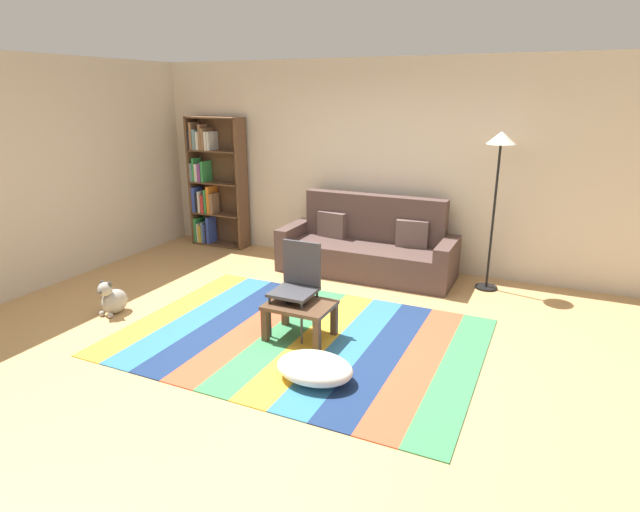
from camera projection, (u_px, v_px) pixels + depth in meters
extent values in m
plane|color=tan|center=(294.00, 334.00, 5.13)|extent=(14.00, 14.00, 0.00)
cube|color=beige|center=(381.00, 165.00, 6.93)|extent=(6.80, 0.10, 2.70)
cube|color=beige|center=(87.00, 167.00, 6.74)|extent=(0.10, 5.50, 2.70)
cube|color=gold|center=(175.00, 310.00, 5.66)|extent=(0.34, 2.42, 0.01)
cube|color=teal|center=(200.00, 316.00, 5.53)|extent=(0.34, 2.42, 0.01)
cube|color=navy|center=(227.00, 321.00, 5.39)|extent=(0.34, 2.42, 0.01)
cube|color=#C64C2D|center=(255.00, 327.00, 5.25)|extent=(0.34, 2.42, 0.01)
cube|color=#387F4C|center=(284.00, 334.00, 5.12)|extent=(0.34, 2.42, 0.01)
cube|color=gold|center=(315.00, 340.00, 4.98)|extent=(0.34, 2.42, 0.01)
cube|color=teal|center=(348.00, 347.00, 4.85)|extent=(0.34, 2.42, 0.01)
cube|color=navy|center=(383.00, 355.00, 4.71)|extent=(0.34, 2.42, 0.01)
cube|color=#C64C2D|center=(420.00, 362.00, 4.57)|extent=(0.34, 2.42, 0.01)
cube|color=#387F4C|center=(459.00, 371.00, 4.44)|extent=(0.34, 2.42, 0.01)
cube|color=#4C3833|center=(366.00, 260.00, 6.75)|extent=(1.90, 0.80, 0.40)
cube|color=#4C3833|center=(374.00, 217.00, 6.86)|extent=(1.90, 0.20, 0.60)
cube|color=#4C3833|center=(294.00, 244.00, 7.14)|extent=(0.18, 0.80, 0.56)
cube|color=#4C3833|center=(446.00, 264.00, 6.31)|extent=(0.18, 0.80, 0.56)
cube|color=brown|center=(332.00, 225.00, 7.02)|extent=(0.42, 0.19, 0.36)
cube|color=brown|center=(412.00, 234.00, 6.57)|extent=(0.42, 0.19, 0.36)
cube|color=brown|center=(195.00, 181.00, 8.00)|extent=(0.04, 0.28, 1.94)
cube|color=brown|center=(242.00, 185.00, 7.65)|extent=(0.04, 0.28, 1.94)
cube|color=brown|center=(223.00, 182.00, 7.94)|extent=(0.90, 0.01, 1.94)
cube|color=brown|center=(221.00, 244.00, 8.11)|extent=(0.86, 0.28, 0.02)
cube|color=brown|center=(220.00, 214.00, 7.97)|extent=(0.86, 0.28, 0.02)
cube|color=brown|center=(218.00, 183.00, 7.83)|extent=(0.86, 0.28, 0.02)
cube|color=brown|center=(216.00, 151.00, 7.68)|extent=(0.86, 0.28, 0.02)
cube|color=brown|center=(214.00, 118.00, 7.54)|extent=(0.86, 0.28, 0.02)
cube|color=green|center=(200.00, 229.00, 8.21)|extent=(0.04, 0.25, 0.37)
cube|color=silver|center=(202.00, 231.00, 8.21)|extent=(0.03, 0.26, 0.29)
cube|color=gold|center=(204.00, 233.00, 8.19)|extent=(0.05, 0.25, 0.27)
cube|color=#668C99|center=(206.00, 231.00, 8.16)|extent=(0.03, 0.24, 0.32)
cube|color=#334CB2|center=(209.00, 232.00, 8.16)|extent=(0.03, 0.25, 0.29)
cube|color=black|center=(209.00, 233.00, 8.12)|extent=(0.03, 0.22, 0.30)
cube|color=#334CB2|center=(211.00, 229.00, 8.09)|extent=(0.04, 0.21, 0.41)
cube|color=#334CB2|center=(197.00, 199.00, 8.04)|extent=(0.05, 0.20, 0.38)
cube|color=black|center=(199.00, 203.00, 8.03)|extent=(0.03, 0.18, 0.28)
cube|color=silver|center=(202.00, 201.00, 8.01)|extent=(0.04, 0.20, 0.33)
cube|color=red|center=(207.00, 203.00, 8.02)|extent=(0.05, 0.25, 0.28)
cube|color=green|center=(208.00, 201.00, 7.95)|extent=(0.04, 0.18, 0.36)
cube|color=orange|center=(212.00, 199.00, 7.94)|extent=(0.05, 0.24, 0.41)
cube|color=#8C6647|center=(214.00, 203.00, 7.92)|extent=(0.05, 0.19, 0.31)
cube|color=#668C99|center=(194.00, 172.00, 7.91)|extent=(0.04, 0.19, 0.27)
cube|color=green|center=(197.00, 169.00, 7.89)|extent=(0.03, 0.20, 0.35)
cube|color=silver|center=(199.00, 172.00, 7.88)|extent=(0.05, 0.21, 0.27)
cube|color=purple|center=(202.00, 173.00, 7.85)|extent=(0.05, 0.17, 0.27)
cube|color=green|center=(206.00, 171.00, 7.85)|extent=(0.04, 0.24, 0.31)
cube|color=black|center=(192.00, 140.00, 7.77)|extent=(0.03, 0.19, 0.29)
cube|color=#8C6647|center=(195.00, 136.00, 7.75)|extent=(0.04, 0.23, 0.40)
cube|color=#668C99|center=(197.00, 139.00, 7.72)|extent=(0.05, 0.18, 0.30)
cube|color=silver|center=(201.00, 140.00, 7.72)|extent=(0.05, 0.22, 0.27)
cube|color=#8C6647|center=(203.00, 137.00, 7.67)|extent=(0.04, 0.19, 0.37)
cube|color=#8C6647|center=(207.00, 139.00, 7.69)|extent=(0.04, 0.25, 0.32)
cube|color=silver|center=(209.00, 141.00, 7.65)|extent=(0.05, 0.19, 0.27)
cube|color=silver|center=(212.00, 141.00, 7.65)|extent=(0.03, 0.24, 0.27)
cube|color=#513826|center=(300.00, 305.00, 4.94)|extent=(0.62, 0.48, 0.04)
cube|color=#513826|center=(265.00, 325.00, 4.93)|extent=(0.06, 0.06, 0.32)
cube|color=#513826|center=(317.00, 336.00, 4.71)|extent=(0.06, 0.06, 0.32)
cube|color=#513826|center=(285.00, 310.00, 5.27)|extent=(0.06, 0.06, 0.32)
cube|color=#513826|center=(334.00, 319.00, 5.05)|extent=(0.06, 0.06, 0.32)
ellipsoid|color=white|center=(315.00, 368.00, 4.26)|extent=(0.65, 0.48, 0.21)
ellipsoid|color=#9E998E|center=(115.00, 301.00, 5.59)|extent=(0.22, 0.30, 0.26)
sphere|color=#9E998E|center=(105.00, 289.00, 5.44)|extent=(0.15, 0.15, 0.15)
ellipsoid|color=#474440|center=(101.00, 292.00, 5.39)|extent=(0.06, 0.07, 0.05)
ellipsoid|color=#474440|center=(102.00, 283.00, 5.47)|extent=(0.05, 0.04, 0.08)
ellipsoid|color=#474440|center=(110.00, 285.00, 5.42)|extent=(0.05, 0.04, 0.08)
sphere|color=#9E998E|center=(102.00, 313.00, 5.52)|extent=(0.06, 0.06, 0.06)
sphere|color=#9E998E|center=(110.00, 315.00, 5.48)|extent=(0.06, 0.06, 0.06)
cylinder|color=black|center=(486.00, 287.00, 6.32)|extent=(0.26, 0.26, 0.02)
cylinder|color=black|center=(493.00, 218.00, 6.06)|extent=(0.03, 0.03, 1.70)
cone|color=white|center=(501.00, 138.00, 5.78)|extent=(0.32, 0.32, 0.14)
cube|color=black|center=(292.00, 301.00, 4.96)|extent=(0.08, 0.16, 0.02)
cube|color=#38383D|center=(294.00, 292.00, 5.00)|extent=(0.40, 0.40, 0.03)
cube|color=#38383D|center=(302.00, 263.00, 5.08)|extent=(0.40, 0.03, 0.44)
cylinder|color=#38383D|center=(270.00, 317.00, 4.99)|extent=(0.02, 0.02, 0.42)
cylinder|color=#38383D|center=(302.00, 324.00, 4.85)|extent=(0.02, 0.02, 0.42)
cylinder|color=#38383D|center=(287.00, 305.00, 5.28)|extent=(0.02, 0.02, 0.42)
cylinder|color=#38383D|center=(317.00, 310.00, 5.15)|extent=(0.02, 0.02, 0.42)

